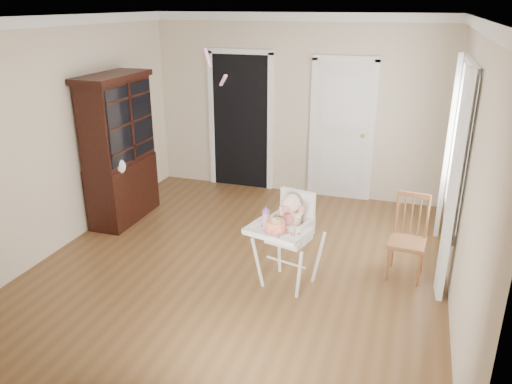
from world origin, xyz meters
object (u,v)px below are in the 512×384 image
(cake, at_px, (275,226))
(dining_chair, at_px, (408,240))
(high_chair, at_px, (289,230))
(sippy_cup, at_px, (266,216))
(china_cabinet, at_px, (120,149))

(cake, distance_m, dining_chair, 1.55)
(high_chair, height_order, dining_chair, high_chair)
(sippy_cup, distance_m, china_cabinet, 2.63)
(sippy_cup, bearing_deg, china_cabinet, 155.41)
(high_chair, relative_size, cake, 4.20)
(high_chair, xyz_separation_m, sippy_cup, (-0.22, -0.09, 0.16))
(cake, bearing_deg, china_cabinet, 153.71)
(china_cabinet, bearing_deg, high_chair, -21.09)
(cake, relative_size, sippy_cup, 1.36)
(china_cabinet, bearing_deg, dining_chair, -6.23)
(china_cabinet, distance_m, dining_chair, 3.85)
(china_cabinet, height_order, dining_chair, china_cabinet)
(high_chair, relative_size, dining_chair, 1.13)
(cake, bearing_deg, sippy_cup, 132.59)
(cake, height_order, dining_chair, dining_chair)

